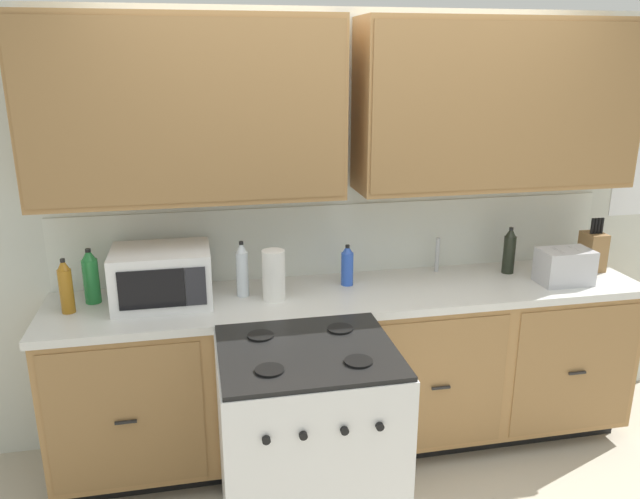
# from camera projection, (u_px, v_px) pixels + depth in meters

# --- Properties ---
(ground_plane) EXTENTS (8.00, 8.00, 0.00)m
(ground_plane) POSITION_uv_depth(u_px,v_px,m) (365.00, 477.00, 3.26)
(ground_plane) COLOR #B2A893
(wall_unit) EXTENTS (4.32, 0.40, 2.36)m
(wall_unit) POSITION_uv_depth(u_px,v_px,m) (347.00, 155.00, 3.25)
(wall_unit) COLOR silver
(wall_unit) RESTS_ON ground_plane
(counter_run) EXTENTS (3.15, 0.64, 0.94)m
(counter_run) POSITION_uv_depth(u_px,v_px,m) (352.00, 368.00, 3.40)
(counter_run) COLOR black
(counter_run) RESTS_ON ground_plane
(stove_range) EXTENTS (0.76, 0.68, 0.95)m
(stove_range) POSITION_uv_depth(u_px,v_px,m) (308.00, 445.00, 2.75)
(stove_range) COLOR white
(stove_range) RESTS_ON ground_plane
(microwave) EXTENTS (0.48, 0.37, 0.28)m
(microwave) POSITION_uv_depth(u_px,v_px,m) (162.00, 276.00, 3.08)
(microwave) COLOR white
(microwave) RESTS_ON counter_run
(toaster) EXTENTS (0.28, 0.18, 0.19)m
(toaster) POSITION_uv_depth(u_px,v_px,m) (565.00, 266.00, 3.36)
(toaster) COLOR #B7B7BC
(toaster) RESTS_ON counter_run
(knife_block) EXTENTS (0.11, 0.14, 0.31)m
(knife_block) POSITION_uv_depth(u_px,v_px,m) (593.00, 251.00, 3.56)
(knife_block) COLOR olive
(knife_block) RESTS_ON counter_run
(sink_faucet) EXTENTS (0.02, 0.02, 0.20)m
(sink_faucet) POSITION_uv_depth(u_px,v_px,m) (437.00, 255.00, 3.54)
(sink_faucet) COLOR #B2B5BA
(sink_faucet) RESTS_ON counter_run
(paper_towel_roll) EXTENTS (0.12, 0.12, 0.26)m
(paper_towel_roll) POSITION_uv_depth(u_px,v_px,m) (274.00, 275.00, 3.12)
(paper_towel_roll) COLOR white
(paper_towel_roll) RESTS_ON counter_run
(bottle_amber) EXTENTS (0.07, 0.07, 0.27)m
(bottle_amber) POSITION_uv_depth(u_px,v_px,m) (66.00, 286.00, 2.96)
(bottle_amber) COLOR #9E6619
(bottle_amber) RESTS_ON counter_run
(bottle_blue) EXTENTS (0.07, 0.07, 0.22)m
(bottle_blue) POSITION_uv_depth(u_px,v_px,m) (347.00, 265.00, 3.33)
(bottle_blue) COLOR blue
(bottle_blue) RESTS_ON counter_run
(bottle_dark) EXTENTS (0.07, 0.07, 0.27)m
(bottle_dark) POSITION_uv_depth(u_px,v_px,m) (509.00, 251.00, 3.51)
(bottle_dark) COLOR black
(bottle_dark) RESTS_ON counter_run
(bottle_green) EXTENTS (0.08, 0.08, 0.28)m
(bottle_green) POSITION_uv_depth(u_px,v_px,m) (91.00, 276.00, 3.08)
(bottle_green) COLOR #237A38
(bottle_green) RESTS_ON counter_run
(bottle_clear) EXTENTS (0.06, 0.06, 0.29)m
(bottle_clear) POSITION_uv_depth(u_px,v_px,m) (242.00, 269.00, 3.16)
(bottle_clear) COLOR silver
(bottle_clear) RESTS_ON counter_run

